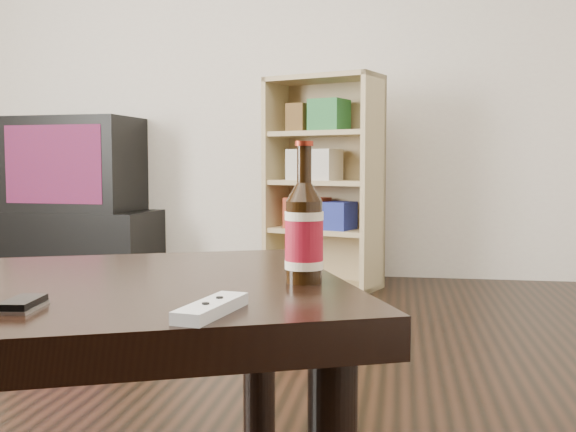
% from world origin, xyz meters
% --- Properties ---
extents(wall_back, '(5.00, 0.02, 2.70)m').
position_xyz_m(wall_back, '(0.00, 3.01, 1.35)').
color(wall_back, silver).
rests_on(wall_back, ground).
extents(tv_stand, '(1.08, 0.60, 0.41)m').
position_xyz_m(tv_stand, '(-1.01, 2.80, 0.21)').
color(tv_stand, black).
rests_on(tv_stand, floor).
extents(tv, '(0.84, 0.57, 0.61)m').
position_xyz_m(tv, '(-1.01, 2.79, 0.72)').
color(tv, black).
rests_on(tv, tv_stand).
extents(bookshelf, '(0.72, 0.52, 1.22)m').
position_xyz_m(bookshelf, '(0.64, 2.61, 0.64)').
color(bookshelf, '#9F7F58').
rests_on(bookshelf, floor).
extents(beer_bottle, '(0.09, 0.09, 0.26)m').
position_xyz_m(beer_bottle, '(0.91, -0.10, 0.59)').
color(beer_bottle, black).
rests_on(beer_bottle, coffee_table).
extents(phone, '(0.06, 0.10, 0.02)m').
position_xyz_m(phone, '(0.52, -0.39, 0.51)').
color(phone, '#A9A9AB').
rests_on(phone, coffee_table).
extents(remote, '(0.07, 0.17, 0.02)m').
position_xyz_m(remote, '(0.81, -0.38, 0.51)').
color(remote, silver).
rests_on(remote, coffee_table).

